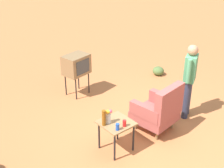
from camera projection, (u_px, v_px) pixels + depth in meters
ground_plane at (157, 133)px, 6.31m from camera, size 60.00×60.00×0.00m
armchair at (159, 110)px, 6.17m from camera, size 0.86×0.87×1.06m
side_table at (116, 126)px, 5.63m from camera, size 0.56×0.56×0.60m
tv_on_stand at (76, 65)px, 7.46m from camera, size 0.67×0.55×1.03m
person_standing at (190, 77)px, 6.49m from camera, size 0.51×0.37×1.64m
soda_can_blue at (117, 127)px, 5.35m from camera, size 0.07×0.07×0.12m
soda_can_red at (124, 123)px, 5.45m from camera, size 0.07×0.07×0.12m
bottle_tall_amber at (104, 118)px, 5.44m from camera, size 0.07×0.07×0.30m
flower_vase at (108, 116)px, 5.51m from camera, size 0.14×0.10×0.27m
shrub_lone at (158, 71)px, 8.76m from camera, size 0.32×0.32×0.25m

